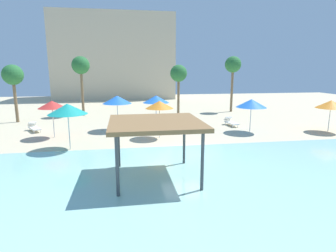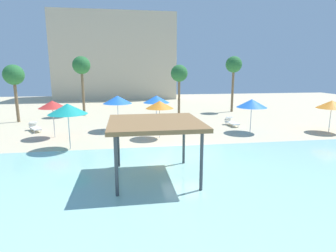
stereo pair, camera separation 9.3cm
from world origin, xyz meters
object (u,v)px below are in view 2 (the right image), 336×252
at_px(shade_pavilion, 155,125).
at_px(palm_tree_0, 81,67).
at_px(beach_umbrella_orange_3, 332,104).
at_px(palm_tree_2, 14,76).
at_px(beach_umbrella_teal_2, 68,109).
at_px(beach_umbrella_red_4, 52,104).
at_px(beach_umbrella_blue_0, 156,99).
at_px(lounge_chair_1, 181,123).
at_px(palm_tree_3, 179,74).
at_px(beach_umbrella_blue_5, 117,100).
at_px(lounge_chair_2, 35,127).
at_px(lounge_chair_0, 231,122).
at_px(palm_tree_1, 234,66).
at_px(beach_umbrella_orange_1, 160,105).
at_px(beach_umbrella_blue_6, 252,103).

distance_m(shade_pavilion, palm_tree_0, 20.18).
height_order(beach_umbrella_orange_3, palm_tree_2, palm_tree_2).
height_order(beach_umbrella_teal_2, beach_umbrella_red_4, beach_umbrella_teal_2).
relative_size(beach_umbrella_blue_0, beach_umbrella_teal_2, 0.95).
height_order(lounge_chair_1, palm_tree_3, palm_tree_3).
xyz_separation_m(beach_umbrella_red_4, beach_umbrella_blue_5, (4.65, 1.82, 0.09)).
relative_size(shade_pavilion, beach_umbrella_orange_3, 1.60).
xyz_separation_m(shade_pavilion, beach_umbrella_blue_0, (1.42, 11.74, -0.09)).
relative_size(beach_umbrella_red_4, palm_tree_3, 0.50).
distance_m(beach_umbrella_orange_3, palm_tree_0, 24.06).
height_order(palm_tree_0, palm_tree_2, palm_tree_0).
height_order(beach_umbrella_blue_5, lounge_chair_2, beach_umbrella_blue_5).
bearing_deg(lounge_chair_0, palm_tree_2, -108.74).
xyz_separation_m(lounge_chair_2, palm_tree_3, (13.55, 7.23, 4.14)).
xyz_separation_m(beach_umbrella_blue_5, lounge_chair_2, (-6.81, 0.73, -2.23)).
relative_size(lounge_chair_0, palm_tree_0, 0.30).
height_order(beach_umbrella_red_4, palm_tree_1, palm_tree_1).
bearing_deg(lounge_chair_2, beach_umbrella_blue_0, 61.53).
xyz_separation_m(lounge_chair_2, palm_tree_2, (-2.83, 4.53, 4.07)).
bearing_deg(beach_umbrella_orange_3, lounge_chair_2, 170.27).
bearing_deg(lounge_chair_2, beach_umbrella_orange_3, 50.73).
bearing_deg(beach_umbrella_red_4, lounge_chair_0, 8.49).
bearing_deg(beach_umbrella_orange_3, palm_tree_2, 162.07).
bearing_deg(palm_tree_3, beach_umbrella_blue_5, -130.25).
relative_size(beach_umbrella_blue_0, lounge_chair_1, 1.43).
height_order(beach_umbrella_teal_2, palm_tree_1, palm_tree_1).
height_order(shade_pavilion, lounge_chair_0, shade_pavilion).
bearing_deg(shade_pavilion, lounge_chair_1, 72.87).
relative_size(beach_umbrella_blue_5, palm_tree_0, 0.45).
distance_m(palm_tree_1, palm_tree_3, 6.70).
bearing_deg(palm_tree_0, shade_pavilion, -73.16).
distance_m(shade_pavilion, lounge_chair_2, 14.64).
relative_size(beach_umbrella_blue_0, palm_tree_2, 0.51).
bearing_deg(lounge_chair_1, beach_umbrella_red_4, -80.63).
xyz_separation_m(beach_umbrella_orange_1, beach_umbrella_blue_5, (-3.10, 3.10, 0.09)).
xyz_separation_m(beach_umbrella_blue_6, lounge_chair_0, (-0.52, 2.79, -2.01)).
bearing_deg(beach_umbrella_red_4, palm_tree_2, 125.21).
height_order(beach_umbrella_teal_2, lounge_chair_2, beach_umbrella_teal_2).
relative_size(beach_umbrella_orange_1, lounge_chair_0, 1.42).
distance_m(beach_umbrella_blue_0, palm_tree_3, 8.08).
xyz_separation_m(beach_umbrella_teal_2, palm_tree_1, (16.27, 13.71, 2.84)).
xyz_separation_m(beach_umbrella_blue_5, beach_umbrella_blue_6, (10.58, -2.42, -0.22)).
xyz_separation_m(beach_umbrella_orange_1, palm_tree_1, (10.25, 11.58, 2.95)).
relative_size(beach_umbrella_blue_6, lounge_chair_0, 1.38).
relative_size(palm_tree_0, palm_tree_2, 1.17).
height_order(lounge_chair_1, palm_tree_2, palm_tree_2).
height_order(beach_umbrella_orange_1, beach_umbrella_blue_6, beach_umbrella_orange_1).
bearing_deg(palm_tree_2, palm_tree_0, 27.90).
bearing_deg(shade_pavilion, beach_umbrella_orange_1, 81.23).
distance_m(beach_umbrella_teal_2, beach_umbrella_blue_6, 13.80).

